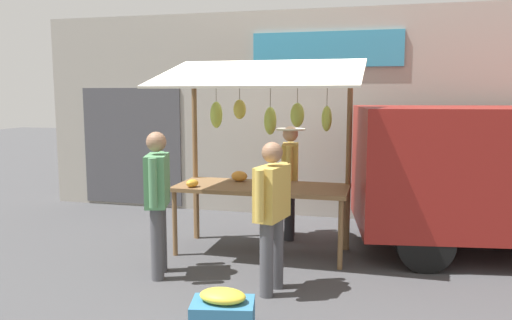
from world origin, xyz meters
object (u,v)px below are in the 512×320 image
market_stall (262,132)px  vendor_with_sunhat (290,173)px  shopper_with_ponytail (158,194)px  produce_crate_near (223,312)px  shopper_with_shopping_bag (272,207)px

market_stall → vendor_with_sunhat: (-0.24, -0.71, -0.62)m
market_stall → shopper_with_ponytail: market_stall is taller
market_stall → produce_crate_near: bearing=95.1°
market_stall → vendor_with_sunhat: bearing=-108.5°
shopper_with_ponytail → produce_crate_near: (-1.12, 1.11, -0.77)m
shopper_with_shopping_bag → shopper_with_ponytail: size_ratio=0.96×
shopper_with_shopping_bag → produce_crate_near: (0.22, 0.96, -0.73)m
vendor_with_sunhat → shopper_with_ponytail: shopper_with_ponytail is taller
market_stall → shopper_with_shopping_bag: market_stall is taller
shopper_with_ponytail → shopper_with_shopping_bag: bearing=-113.5°
shopper_with_shopping_bag → shopper_with_ponytail: shopper_with_ponytail is taller
vendor_with_sunhat → produce_crate_near: (0.04, 2.95, -0.77)m
shopper_with_shopping_bag → produce_crate_near: shopper_with_shopping_bag is taller
shopper_with_shopping_bag → market_stall: bearing=29.8°
market_stall → vendor_with_sunhat: size_ratio=1.56×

